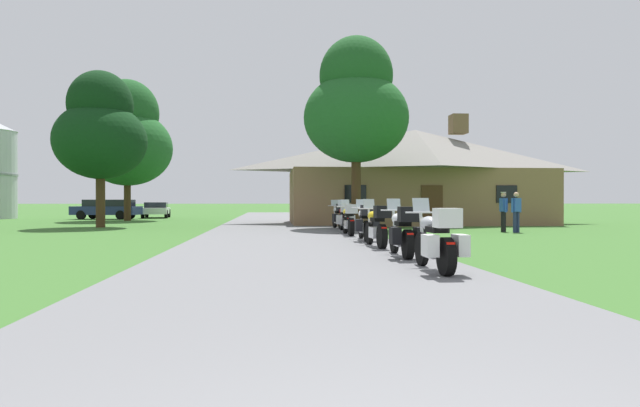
{
  "coord_description": "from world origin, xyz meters",
  "views": [
    {
      "loc": [
        -0.58,
        -1.67,
        1.3
      ],
      "look_at": [
        1.42,
        20.8,
        1.2
      ],
      "focal_mm": 30.43,
      "sensor_mm": 36.0,
      "label": 1
    }
  ],
  "objects_px": {
    "motorcycle_red_sixth_in_row": "(344,218)",
    "motorcycle_silver_farthest_in_row": "(339,216)",
    "motorcycle_white_fourth_in_row": "(365,223)",
    "motorcycle_yellow_fifth_in_row": "(349,220)",
    "tree_by_lodge_front": "(356,106)",
    "parked_white_sedan_far_left": "(156,210)",
    "tree_left_far": "(127,138)",
    "motorcycle_silver_nearest_to_camera": "(437,241)",
    "parked_navy_suv_far_left": "(107,208)",
    "motorcycle_yellow_third_in_row": "(377,226)",
    "bystander_blue_shirt_near_lodge": "(516,210)",
    "motorcycle_white_second_in_row": "(403,232)",
    "tree_left_near": "(100,130)",
    "bystander_blue_shirt_beside_signpost": "(503,209)"
  },
  "relations": [
    {
      "from": "tree_left_near",
      "to": "tree_by_lodge_front",
      "type": "height_order",
      "value": "tree_by_lodge_front"
    },
    {
      "from": "bystander_blue_shirt_near_lodge",
      "to": "motorcycle_white_second_in_row",
      "type": "bearing_deg",
      "value": -150.57
    },
    {
      "from": "motorcycle_white_second_in_row",
      "to": "parked_navy_suv_far_left",
      "type": "relative_size",
      "value": 0.43
    },
    {
      "from": "motorcycle_yellow_fifth_in_row",
      "to": "parked_white_sedan_far_left",
      "type": "relative_size",
      "value": 0.48
    },
    {
      "from": "motorcycle_white_second_in_row",
      "to": "bystander_blue_shirt_beside_signpost",
      "type": "distance_m",
      "value": 12.38
    },
    {
      "from": "motorcycle_silver_nearest_to_camera",
      "to": "parked_white_sedan_far_left",
      "type": "relative_size",
      "value": 0.48
    },
    {
      "from": "bystander_blue_shirt_near_lodge",
      "to": "parked_navy_suv_far_left",
      "type": "relative_size",
      "value": 0.34
    },
    {
      "from": "motorcycle_yellow_third_in_row",
      "to": "motorcycle_white_fourth_in_row",
      "type": "height_order",
      "value": "same"
    },
    {
      "from": "motorcycle_white_fourth_in_row",
      "to": "tree_left_near",
      "type": "xyz_separation_m",
      "value": [
        -11.33,
        10.72,
        4.18
      ]
    },
    {
      "from": "motorcycle_silver_nearest_to_camera",
      "to": "tree_left_far",
      "type": "bearing_deg",
      "value": 113.92
    },
    {
      "from": "motorcycle_silver_nearest_to_camera",
      "to": "tree_left_far",
      "type": "relative_size",
      "value": 0.22
    },
    {
      "from": "motorcycle_silver_farthest_in_row",
      "to": "tree_left_near",
      "type": "height_order",
      "value": "tree_left_near"
    },
    {
      "from": "motorcycle_yellow_third_in_row",
      "to": "tree_left_far",
      "type": "bearing_deg",
      "value": 116.12
    },
    {
      "from": "parked_navy_suv_far_left",
      "to": "tree_left_far",
      "type": "bearing_deg",
      "value": -136.39
    },
    {
      "from": "motorcycle_red_sixth_in_row",
      "to": "motorcycle_silver_farthest_in_row",
      "type": "height_order",
      "value": "same"
    },
    {
      "from": "motorcycle_white_fourth_in_row",
      "to": "parked_navy_suv_far_left",
      "type": "height_order",
      "value": "parked_navy_suv_far_left"
    },
    {
      "from": "bystander_blue_shirt_near_lodge",
      "to": "tree_left_far",
      "type": "distance_m",
      "value": 25.12
    },
    {
      "from": "motorcycle_silver_farthest_in_row",
      "to": "motorcycle_silver_nearest_to_camera",
      "type": "bearing_deg",
      "value": -95.14
    },
    {
      "from": "motorcycle_silver_farthest_in_row",
      "to": "tree_left_far",
      "type": "distance_m",
      "value": 18.31
    },
    {
      "from": "tree_left_near",
      "to": "parked_white_sedan_far_left",
      "type": "relative_size",
      "value": 1.76
    },
    {
      "from": "bystander_blue_shirt_beside_signpost",
      "to": "tree_by_lodge_front",
      "type": "bearing_deg",
      "value": -114.91
    },
    {
      "from": "motorcycle_yellow_fifth_in_row",
      "to": "parked_navy_suv_far_left",
      "type": "distance_m",
      "value": 25.06
    },
    {
      "from": "motorcycle_silver_farthest_in_row",
      "to": "tree_by_lodge_front",
      "type": "distance_m",
      "value": 5.24
    },
    {
      "from": "bystander_blue_shirt_near_lodge",
      "to": "motorcycle_silver_nearest_to_camera",
      "type": "bearing_deg",
      "value": -144.57
    },
    {
      "from": "tree_by_lodge_front",
      "to": "parked_white_sedan_far_left",
      "type": "height_order",
      "value": "tree_by_lodge_front"
    },
    {
      "from": "tree_by_lodge_front",
      "to": "parked_navy_suv_far_left",
      "type": "relative_size",
      "value": 1.85
    },
    {
      "from": "motorcycle_yellow_fifth_in_row",
      "to": "motorcycle_silver_farthest_in_row",
      "type": "distance_m",
      "value": 4.61
    },
    {
      "from": "motorcycle_silver_nearest_to_camera",
      "to": "tree_left_far",
      "type": "height_order",
      "value": "tree_left_far"
    },
    {
      "from": "tree_by_lodge_front",
      "to": "parked_white_sedan_far_left",
      "type": "relative_size",
      "value": 2.04
    },
    {
      "from": "motorcycle_silver_nearest_to_camera",
      "to": "bystander_blue_shirt_beside_signpost",
      "type": "xyz_separation_m",
      "value": [
        6.85,
        12.84,
        0.34
      ]
    },
    {
      "from": "bystander_blue_shirt_beside_signpost",
      "to": "parked_white_sedan_far_left",
      "type": "bearing_deg",
      "value": -137.2
    },
    {
      "from": "motorcycle_white_fourth_in_row",
      "to": "motorcycle_yellow_fifth_in_row",
      "type": "distance_m",
      "value": 2.77
    },
    {
      "from": "motorcycle_silver_farthest_in_row",
      "to": "tree_left_near",
      "type": "xyz_separation_m",
      "value": [
        -11.41,
        3.34,
        4.18
      ]
    },
    {
      "from": "motorcycle_yellow_third_in_row",
      "to": "tree_by_lodge_front",
      "type": "relative_size",
      "value": 0.23
    },
    {
      "from": "motorcycle_yellow_fifth_in_row",
      "to": "parked_white_sedan_far_left",
      "type": "distance_m",
      "value": 26.11
    },
    {
      "from": "motorcycle_silver_nearest_to_camera",
      "to": "motorcycle_yellow_fifth_in_row",
      "type": "distance_m",
      "value": 10.35
    },
    {
      "from": "tree_left_near",
      "to": "motorcycle_white_fourth_in_row",
      "type": "bearing_deg",
      "value": -43.42
    },
    {
      "from": "motorcycle_silver_farthest_in_row",
      "to": "bystander_blue_shirt_near_lodge",
      "type": "bearing_deg",
      "value": -25.55
    },
    {
      "from": "motorcycle_white_second_in_row",
      "to": "motorcycle_red_sixth_in_row",
      "type": "distance_m",
      "value": 10.07
    },
    {
      "from": "tree_left_far",
      "to": "parked_navy_suv_far_left",
      "type": "xyz_separation_m",
      "value": [
        -2.26,
        3.32,
        -4.7
      ]
    },
    {
      "from": "motorcycle_white_fourth_in_row",
      "to": "parked_navy_suv_far_left",
      "type": "distance_m",
      "value": 27.43
    },
    {
      "from": "tree_by_lodge_front",
      "to": "bystander_blue_shirt_beside_signpost",
      "type": "bearing_deg",
      "value": -25.87
    },
    {
      "from": "motorcycle_yellow_third_in_row",
      "to": "motorcycle_white_fourth_in_row",
      "type": "distance_m",
      "value": 2.36
    },
    {
      "from": "bystander_blue_shirt_near_lodge",
      "to": "parked_navy_suv_far_left",
      "type": "xyz_separation_m",
      "value": [
        -21.78,
        18.47,
        -0.15
      ]
    },
    {
      "from": "motorcycle_yellow_third_in_row",
      "to": "motorcycle_white_fourth_in_row",
      "type": "relative_size",
      "value": 1.0
    },
    {
      "from": "parked_white_sedan_far_left",
      "to": "motorcycle_white_fourth_in_row",
      "type": "bearing_deg",
      "value": -71.89
    },
    {
      "from": "tree_by_lodge_front",
      "to": "motorcycle_yellow_third_in_row",
      "type": "bearing_deg",
      "value": -95.85
    },
    {
      "from": "motorcycle_yellow_third_in_row",
      "to": "motorcycle_yellow_fifth_in_row",
      "type": "distance_m",
      "value": 5.13
    },
    {
      "from": "tree_left_near",
      "to": "tree_by_lodge_front",
      "type": "xyz_separation_m",
      "value": [
        12.3,
        -2.63,
        0.94
      ]
    },
    {
      "from": "motorcycle_silver_nearest_to_camera",
      "to": "motorcycle_white_fourth_in_row",
      "type": "distance_m",
      "value": 7.58
    }
  ]
}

